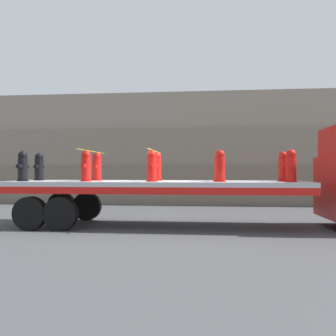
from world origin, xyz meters
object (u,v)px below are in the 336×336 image
fire_hydrant_black_near_0 (23,166)px  fire_hydrant_red_far_1 (97,167)px  fire_hydrant_red_near_4 (291,166)px  fire_hydrant_red_far_4 (283,167)px  fire_hydrant_black_far_0 (39,167)px  fire_hydrant_red_far_3 (219,167)px  flatbed_trailer (131,190)px  fire_hydrant_red_near_1 (86,166)px  fire_hydrant_red_near_3 (220,166)px  fire_hydrant_red_far_2 (157,167)px  fire_hydrant_red_near_2 (152,166)px

fire_hydrant_black_near_0 → fire_hydrant_red_far_1: (1.98, 1.11, 0.00)m
fire_hydrant_red_near_4 → fire_hydrant_red_far_4: bearing=90.0°
fire_hydrant_red_near_4 → fire_hydrant_red_far_4: (0.00, 1.11, 0.00)m
fire_hydrant_red_far_1 → fire_hydrant_black_far_0: bearing=180.0°
fire_hydrant_red_far_3 → fire_hydrant_red_far_4: same height
fire_hydrant_red_far_3 → fire_hydrant_red_far_4: 1.98m
flatbed_trailer → fire_hydrant_red_near_1: (-1.26, -0.55, 0.73)m
fire_hydrant_black_near_0 → fire_hydrant_red_near_3: same height
fire_hydrant_red_far_1 → fire_hydrant_red_near_3: (3.95, -1.11, 0.00)m
fire_hydrant_red_near_3 → fire_hydrant_red_far_4: bearing=29.2°
fire_hydrant_red_near_1 → fire_hydrant_red_far_1: size_ratio=1.00×
flatbed_trailer → fire_hydrant_black_near_0: fire_hydrant_black_near_0 is taller
fire_hydrant_red_near_4 → fire_hydrant_black_near_0: bearing=180.0°
flatbed_trailer → fire_hydrant_red_far_1: bearing=156.2°
fire_hydrant_red_far_2 → fire_hydrant_red_near_4: (3.95, -1.11, 0.00)m
fire_hydrant_black_far_0 → fire_hydrant_red_near_4: 7.98m
fire_hydrant_red_near_1 → fire_hydrant_red_near_3: bearing=0.0°
fire_hydrant_black_near_0 → fire_hydrant_red_far_4: (7.90, 1.11, 0.00)m
fire_hydrant_black_far_0 → fire_hydrant_red_near_2: 4.10m
fire_hydrant_red_near_1 → fire_hydrant_red_far_3: same height
fire_hydrant_red_near_2 → fire_hydrant_red_near_4: same height
fire_hydrant_red_near_1 → fire_hydrant_red_far_3: (3.95, 1.11, 0.00)m
fire_hydrant_red_near_1 → fire_hydrant_red_far_3: bearing=15.6°
fire_hydrant_red_near_3 → fire_hydrant_red_near_1: bearing=180.0°
flatbed_trailer → fire_hydrant_red_near_1: bearing=-156.2°
flatbed_trailer → fire_hydrant_red_near_1: fire_hydrant_red_near_1 is taller
fire_hydrant_red_far_1 → fire_hydrant_red_near_4: 6.03m
fire_hydrant_black_far_0 → fire_hydrant_red_far_3: bearing=0.0°
fire_hydrant_red_far_2 → fire_hydrant_red_near_3: bearing=-29.2°
fire_hydrant_red_far_3 → fire_hydrant_red_near_4: 2.26m
fire_hydrant_black_far_0 → flatbed_trailer: bearing=-9.7°
fire_hydrant_red_near_2 → fire_hydrant_red_far_2: size_ratio=1.00×
fire_hydrant_red_far_1 → fire_hydrant_red_far_3: same height
fire_hydrant_black_far_0 → fire_hydrant_red_near_2: size_ratio=1.00×
fire_hydrant_red_near_3 → fire_hydrant_red_near_4: (1.98, 0.00, 0.00)m
fire_hydrant_red_far_3 → fire_hydrant_red_near_4: same height
flatbed_trailer → fire_hydrant_red_far_1: fire_hydrant_red_far_1 is taller
flatbed_trailer → fire_hydrant_red_far_4: fire_hydrant_red_far_4 is taller
fire_hydrant_red_near_3 → fire_hydrant_red_near_4: size_ratio=1.00×
fire_hydrant_red_near_1 → fire_hydrant_red_far_4: size_ratio=1.00×
fire_hydrant_red_far_1 → fire_hydrant_red_near_2: bearing=-29.2°
fire_hydrant_black_near_0 → fire_hydrant_red_far_3: 6.03m
fire_hydrant_black_near_0 → fire_hydrant_red_far_2: (3.95, 1.11, 0.00)m
fire_hydrant_red_far_1 → fire_hydrant_red_far_4: same height
fire_hydrant_black_far_0 → fire_hydrant_black_near_0: bearing=-90.0°
fire_hydrant_red_near_2 → fire_hydrant_red_near_4: size_ratio=1.00×
fire_hydrant_red_far_2 → fire_hydrant_red_far_4: 3.95m
fire_hydrant_red_far_2 → fire_hydrant_red_near_3: 2.26m
fire_hydrant_black_near_0 → fire_hydrant_black_far_0: (0.00, 1.11, 0.00)m
fire_hydrant_red_far_3 → fire_hydrant_red_near_2: bearing=-150.8°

